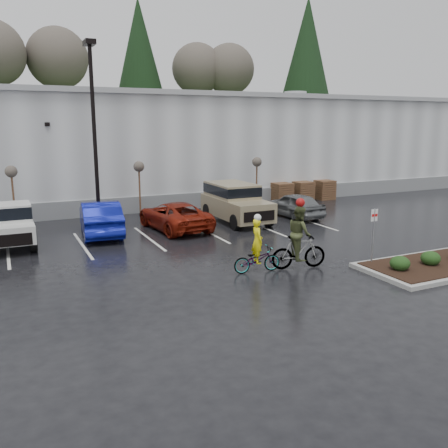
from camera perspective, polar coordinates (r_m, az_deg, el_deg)
name	(u,v)px	position (r m, az deg, el deg)	size (l,w,h in m)	color
ground	(288,282)	(16.28, 7.73, -6.92)	(120.00, 120.00, 0.00)	black
warehouse	(126,146)	(35.91, -11.75, 9.22)	(60.50, 15.50, 7.20)	#ACAFB1
wooded_ridge	(78,143)	(58.53, -17.16, 9.30)	(80.00, 25.00, 6.00)	#223D19
lamppost	(93,114)	(25.27, -15.44, 12.59)	(0.50, 1.00, 9.22)	black
sapling_west	(11,175)	(25.99, -24.21, 5.40)	(0.60, 0.60, 3.20)	#543021
sapling_mid	(139,170)	(26.91, -10.20, 6.46)	(0.60, 0.60, 3.20)	#543021
sapling_east	(257,165)	(29.75, 3.98, 7.13)	(0.60, 0.60, 3.20)	#543021
pallet_stack_a	(282,193)	(32.11, 6.96, 3.75)	(1.20, 1.20, 1.35)	#543021
pallet_stack_b	(303,191)	(33.04, 9.46, 3.90)	(1.20, 1.20, 1.35)	#543021
pallet_stack_c	(324,190)	(34.09, 11.96, 4.05)	(1.20, 1.20, 1.35)	#543021
shrub_a	(400,263)	(17.89, 20.41, -4.45)	(0.70, 0.70, 0.52)	black
shrub_b	(431,258)	(18.97, 23.60, -3.80)	(0.70, 0.70, 0.52)	black
fire_lane_sign	(373,230)	(18.34, 17.54, -0.65)	(0.30, 0.05, 2.20)	gray
pickup_white	(7,223)	(22.88, -24.62, 0.15)	(2.10, 5.20, 1.96)	silver
car_blue	(100,218)	(23.43, -14.65, 0.73)	(1.74, 4.98, 1.64)	navy
car_red	(174,216)	(23.96, -5.99, 1.00)	(2.32, 5.02, 1.40)	maroon
suv_tan	(236,203)	(25.61, 1.50, 2.53)	(2.20, 5.10, 2.06)	gray
car_grey	(294,205)	(27.27, 8.42, 2.29)	(1.65, 4.11, 1.40)	slate
cyclist_hivis	(257,254)	(17.02, 3.99, -3.63)	(1.81, 0.79, 2.13)	#3F3F44
cyclist_olive	(299,244)	(17.55, 9.01, -2.35)	(2.10, 1.05, 2.63)	#3F3F44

